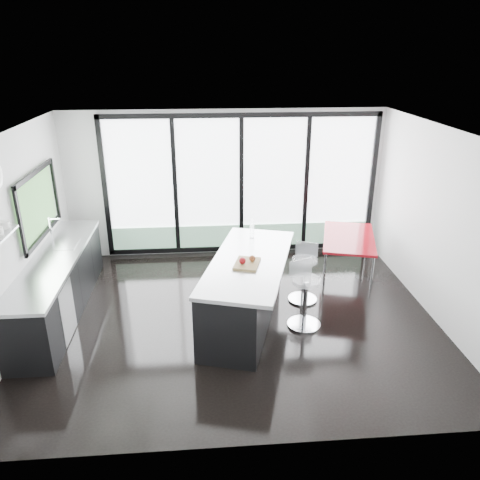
{
  "coord_description": "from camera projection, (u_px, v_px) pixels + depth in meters",
  "views": [
    {
      "loc": [
        -0.42,
        -6.14,
        3.81
      ],
      "look_at": [
        0.1,
        0.3,
        1.15
      ],
      "focal_mm": 35.0,
      "sensor_mm": 36.0,
      "label": 1
    }
  ],
  "objects": [
    {
      "name": "floor",
      "position": [
        235.0,
        317.0,
        7.14
      ],
      "size": [
        6.0,
        5.0,
        0.0
      ],
      "primitive_type": "cube",
      "color": "black",
      "rests_on": "ground"
    },
    {
      "name": "ceiling",
      "position": [
        234.0,
        132.0,
        6.07
      ],
      "size": [
        6.0,
        5.0,
        0.0
      ],
      "primitive_type": "cube",
      "color": "white",
      "rests_on": "wall_back"
    },
    {
      "name": "wall_back",
      "position": [
        240.0,
        191.0,
        8.95
      ],
      "size": [
        6.0,
        0.09,
        2.8
      ],
      "color": "silver",
      "rests_on": "ground"
    },
    {
      "name": "wall_front",
      "position": [
        254.0,
        330.0,
        4.3
      ],
      "size": [
        6.0,
        0.0,
        2.8
      ],
      "primitive_type": "cube",
      "color": "silver",
      "rests_on": "ground"
    },
    {
      "name": "wall_left",
      "position": [
        23.0,
        220.0,
        6.57
      ],
      "size": [
        0.26,
        5.0,
        2.8
      ],
      "color": "silver",
      "rests_on": "ground"
    },
    {
      "name": "wall_right",
      "position": [
        439.0,
        226.0,
        6.83
      ],
      "size": [
        0.0,
        5.0,
        2.8
      ],
      "primitive_type": "cube",
      "color": "silver",
      "rests_on": "ground"
    },
    {
      "name": "counter_cabinets",
      "position": [
        59.0,
        285.0,
        7.13
      ],
      "size": [
        0.69,
        3.24,
        1.36
      ],
      "color": "black",
      "rests_on": "floor"
    },
    {
      "name": "island",
      "position": [
        244.0,
        290.0,
        6.89
      ],
      "size": [
        1.68,
        2.65,
        1.3
      ],
      "color": "black",
      "rests_on": "floor"
    },
    {
      "name": "bar_stool_near",
      "position": [
        305.0,
        303.0,
        6.78
      ],
      "size": [
        0.63,
        0.63,
        0.78
      ],
      "primitive_type": "cylinder",
      "rotation": [
        0.0,
        0.0,
        0.36
      ],
      "color": "silver",
      "rests_on": "floor"
    },
    {
      "name": "bar_stool_far",
      "position": [
        303.0,
        280.0,
        7.49
      ],
      "size": [
        0.6,
        0.6,
        0.74
      ],
      "primitive_type": "cylinder",
      "rotation": [
        0.0,
        0.0,
        -0.37
      ],
      "color": "silver",
      "rests_on": "floor"
    },
    {
      "name": "red_table",
      "position": [
        347.0,
        258.0,
        8.2
      ],
      "size": [
        1.22,
        1.66,
        0.8
      ],
      "primitive_type": "cube",
      "rotation": [
        0.0,
        0.0,
        -0.27
      ],
      "color": "maroon",
      "rests_on": "floor"
    }
  ]
}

